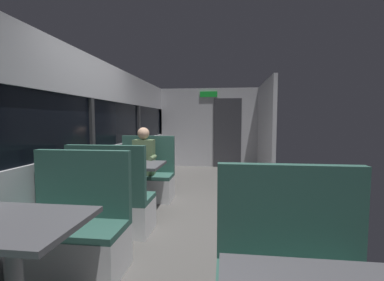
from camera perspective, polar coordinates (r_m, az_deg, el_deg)
ground_plane at (r=3.89m, az=-0.34°, el=-16.59°), size 3.30×9.20×0.02m
carriage_window_panel_left at (r=4.09m, az=-20.98°, el=0.25°), size 0.09×8.48×2.30m
carriage_end_bulkhead at (r=7.81m, az=4.01°, el=2.67°), size 2.90×0.11×2.30m
carriage_aisle_panel_right at (r=6.68m, az=15.49°, el=2.30°), size 0.08×2.40×2.30m
dining_table_near_window at (r=2.16m, az=-34.16°, el=-16.64°), size 0.90×0.70×0.74m
bench_near_window_facing_entry at (r=2.80m, az=-23.93°, el=-18.19°), size 0.95×0.50×1.10m
dining_table_mid_window at (r=4.05m, az=-12.83°, el=-6.29°), size 0.90×0.70×0.74m
bench_mid_window_facing_end at (r=3.50m, az=-16.72°, el=-13.38°), size 0.95×0.50×1.10m
bench_mid_window_facing_entry at (r=4.76m, az=-9.88°, el=-8.43°), size 0.95×0.50×1.10m
seated_passenger at (r=4.65m, az=-10.18°, el=-6.12°), size 0.47×0.55×1.26m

